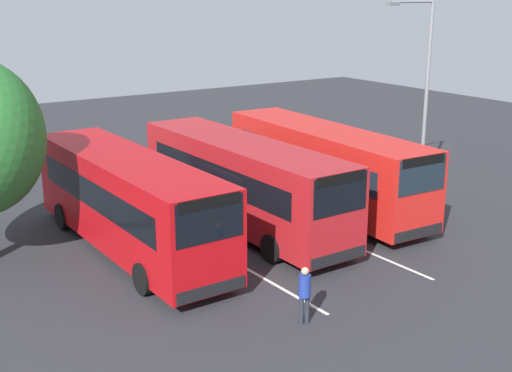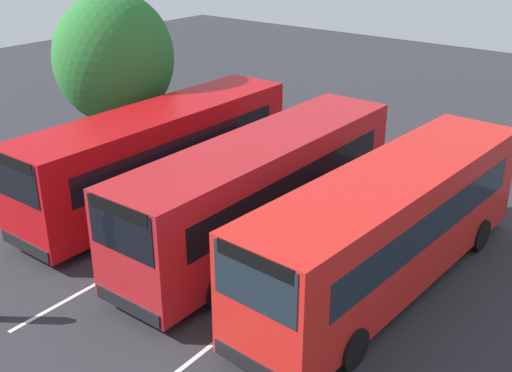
# 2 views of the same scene
# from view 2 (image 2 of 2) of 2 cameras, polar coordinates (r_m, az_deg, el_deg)

# --- Properties ---
(ground_plane) EXTENTS (68.23, 68.23, 0.00)m
(ground_plane) POSITION_cam_2_polar(r_m,az_deg,el_deg) (18.68, -0.37, -5.55)
(ground_plane) COLOR #2B2B30
(bus_far_left) EXTENTS (10.85, 2.69, 3.29)m
(bus_far_left) POSITION_cam_2_polar(r_m,az_deg,el_deg) (21.09, -8.85, 3.08)
(bus_far_left) COLOR #B70C11
(bus_far_left) RESTS_ON ground
(bus_center_left) EXTENTS (10.85, 2.70, 3.29)m
(bus_center_left) POSITION_cam_2_polar(r_m,az_deg,el_deg) (18.16, 0.63, -0.08)
(bus_center_left) COLOR #AD191E
(bus_center_left) RESTS_ON ground
(bus_center_right) EXTENTS (10.89, 2.85, 3.29)m
(bus_center_right) POSITION_cam_2_polar(r_m,az_deg,el_deg) (16.36, 12.26, -3.45)
(bus_center_right) COLOR red
(bus_center_right) RESTS_ON ground
(depot_tree) EXTENTS (4.78, 4.30, 6.64)m
(depot_tree) POSITION_cam_2_polar(r_m,az_deg,el_deg) (24.72, -12.94, 11.41)
(depot_tree) COLOR #4C3823
(depot_tree) RESTS_ON ground
(lane_stripe_outer_left) EXTENTS (13.82, 0.55, 0.01)m
(lane_stripe_outer_left) POSITION_cam_2_polar(r_m,az_deg,el_deg) (19.91, -5.08, -3.68)
(lane_stripe_outer_left) COLOR silver
(lane_stripe_outer_left) RESTS_ON ground
(lane_stripe_inner_left) EXTENTS (13.82, 0.55, 0.01)m
(lane_stripe_inner_left) POSITION_cam_2_polar(r_m,az_deg,el_deg) (17.60, 4.99, -7.60)
(lane_stripe_inner_left) COLOR silver
(lane_stripe_inner_left) RESTS_ON ground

